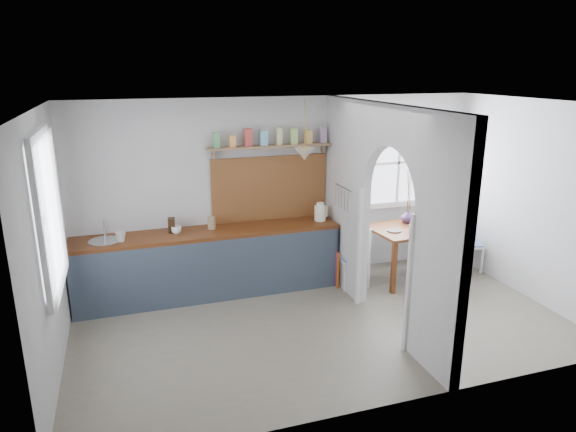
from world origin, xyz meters
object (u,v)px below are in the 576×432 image
object	(u,v)px
chair_right	(467,243)
vase	(407,216)
kettle	(320,212)
dining_table	(412,252)
chair_left	(352,256)

from	to	relation	value
chair_right	vase	xyz separation A→B (m)	(-0.92, 0.22, 0.44)
kettle	dining_table	bearing A→B (deg)	8.66
kettle	vase	size ratio (longest dim) A/B	1.33
vase	kettle	bearing A→B (deg)	174.65
vase	chair_right	bearing A→B (deg)	-13.42
dining_table	chair_right	size ratio (longest dim) A/B	1.43
chair_left	chair_right	distance (m)	1.88
kettle	vase	bearing A→B (deg)	17.80
chair_right	vase	world-z (taller)	vase
dining_table	kettle	distance (m)	1.50
dining_table	kettle	world-z (taller)	kettle
dining_table	vase	size ratio (longest dim) A/B	6.43
dining_table	chair_left	xyz separation A→B (m)	(-0.95, 0.02, 0.04)
chair_left	vase	world-z (taller)	vase
chair_left	vase	xyz separation A→B (m)	(0.96, 0.19, 0.44)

